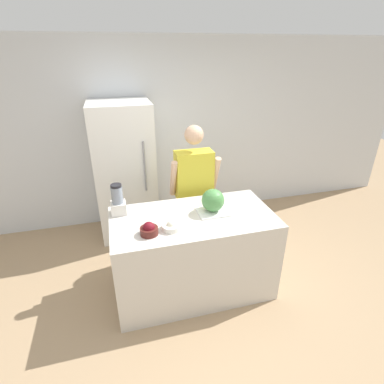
{
  "coord_description": "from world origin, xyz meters",
  "views": [
    {
      "loc": [
        -0.69,
        -2.06,
        2.43
      ],
      "look_at": [
        0.0,
        0.47,
        1.16
      ],
      "focal_mm": 28.0,
      "sensor_mm": 36.0,
      "label": 1
    }
  ],
  "objects_px": {
    "watermelon": "(213,200)",
    "bowl_cherries": "(149,230)",
    "bowl_cream": "(171,226)",
    "person": "(194,192)",
    "blender": "(118,201)",
    "refrigerator": "(125,172)"
  },
  "relations": [
    {
      "from": "bowl_cherries",
      "to": "bowl_cream",
      "type": "distance_m",
      "value": 0.21
    },
    {
      "from": "person",
      "to": "blender",
      "type": "distance_m",
      "value": 1.0
    },
    {
      "from": "bowl_cherries",
      "to": "blender",
      "type": "bearing_deg",
      "value": 117.81
    },
    {
      "from": "refrigerator",
      "to": "blender",
      "type": "bearing_deg",
      "value": -96.93
    },
    {
      "from": "person",
      "to": "watermelon",
      "type": "bearing_deg",
      "value": -87.25
    },
    {
      "from": "person",
      "to": "watermelon",
      "type": "height_order",
      "value": "person"
    },
    {
      "from": "refrigerator",
      "to": "person",
      "type": "xyz_separation_m",
      "value": [
        0.76,
        -0.71,
        -0.07
      ]
    },
    {
      "from": "bowl_cream",
      "to": "blender",
      "type": "distance_m",
      "value": 0.63
    },
    {
      "from": "refrigerator",
      "to": "watermelon",
      "type": "distance_m",
      "value": 1.55
    },
    {
      "from": "refrigerator",
      "to": "bowl_cherries",
      "type": "relative_size",
      "value": 11.21
    },
    {
      "from": "watermelon",
      "to": "refrigerator",
      "type": "bearing_deg",
      "value": 121.01
    },
    {
      "from": "watermelon",
      "to": "person",
      "type": "bearing_deg",
      "value": 92.75
    },
    {
      "from": "refrigerator",
      "to": "bowl_cream",
      "type": "distance_m",
      "value": 1.57
    },
    {
      "from": "refrigerator",
      "to": "watermelon",
      "type": "height_order",
      "value": "refrigerator"
    },
    {
      "from": "watermelon",
      "to": "bowl_cherries",
      "type": "height_order",
      "value": "watermelon"
    },
    {
      "from": "bowl_cherries",
      "to": "bowl_cream",
      "type": "xyz_separation_m",
      "value": [
        0.21,
        0.03,
        -0.02
      ]
    },
    {
      "from": "refrigerator",
      "to": "watermelon",
      "type": "relative_size",
      "value": 7.92
    },
    {
      "from": "person",
      "to": "bowl_cherries",
      "type": "relative_size",
      "value": 10.15
    },
    {
      "from": "bowl_cream",
      "to": "blender",
      "type": "xyz_separation_m",
      "value": [
        -0.45,
        0.43,
        0.11
      ]
    },
    {
      "from": "person",
      "to": "blender",
      "type": "height_order",
      "value": "person"
    },
    {
      "from": "bowl_cherries",
      "to": "bowl_cream",
      "type": "height_order",
      "value": "bowl_cherries"
    },
    {
      "from": "bowl_cherries",
      "to": "bowl_cream",
      "type": "bearing_deg",
      "value": 7.68
    }
  ]
}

